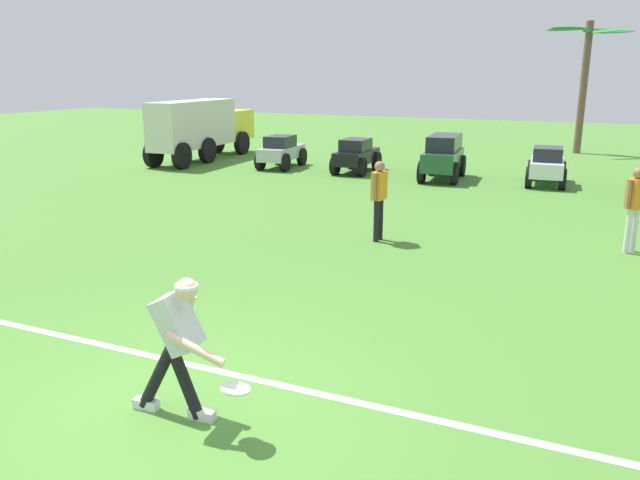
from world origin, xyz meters
The scene contains 12 objects.
ground_plane centered at (0.00, 0.00, 0.00)m, with size 80.00×80.00×0.00m, color #4B8432.
field_line_paint centered at (0.00, 0.77, 0.00)m, with size 19.31×0.11×0.01m, color white.
frisbee_thrower centered at (0.12, -0.15, 0.79)m, with size 1.13×0.47×1.41m.
frisbee_in_flight centered at (0.82, -0.27, 0.51)m, with size 0.38×0.38×0.06m.
teammate_near_sideline centered at (-0.34, 6.74, 0.94)m, with size 0.23×0.50×1.56m.
teammate_midfield centered at (4.12, 7.90, 0.94)m, with size 0.36×0.45×1.56m.
parked_car_slot_a centered at (-6.61, 14.45, 0.56)m, with size 1.26×2.27×1.10m.
parked_car_slot_b centered at (-3.88, 14.56, 0.56)m, with size 1.15×2.23×1.10m.
parked_car_slot_c centered at (-0.97, 14.41, 0.72)m, with size 1.34×2.47×1.34m.
parked_car_slot_d centered at (2.01, 14.75, 0.56)m, with size 1.25×2.27×1.10m.
box_truck centered at (-10.21, 14.94, 1.23)m, with size 1.68×5.96×2.20m.
palm_tree_far_left centered at (2.44, 22.97, 3.34)m, with size 3.35×3.62×5.11m.
Camera 1 is at (3.56, -4.45, 3.20)m, focal length 35.00 mm.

